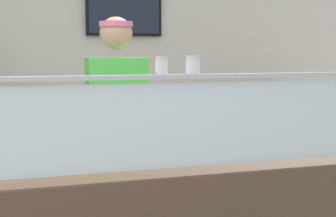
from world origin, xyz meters
The scene contains 9 objects.
shop_rear_unit centered at (1.13, 2.59, 1.36)m, with size 6.66×0.13×2.70m.
sneeze_guard centered at (1.13, 0.06, 1.25)m, with size 2.08×0.06×0.48m.
pizza_tray centered at (0.82, 0.46, 0.97)m, with size 0.43×0.43×0.04m.
pizza_server centered at (0.82, 0.44, 0.99)m, with size 0.07×0.28×0.01m, color #ADAFB7.
parmesan_shaker centered at (0.88, 0.06, 1.47)m, with size 0.06×0.06×0.08m.
pepper_flake_shaker centered at (1.03, 0.06, 1.47)m, with size 0.07×0.07×0.09m.
worker_figure centered at (0.87, 1.02, 1.01)m, with size 0.41×0.50×1.76m.
prep_shelf centered at (2.77, 2.10, 0.45)m, with size 0.70×0.55×0.90m, color #B7BABF.
pizza_box_stack centered at (2.77, 2.10, 1.01)m, with size 0.45×0.45×0.22m.
Camera 1 is at (0.22, -2.13, 1.53)m, focal length 53.13 mm.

